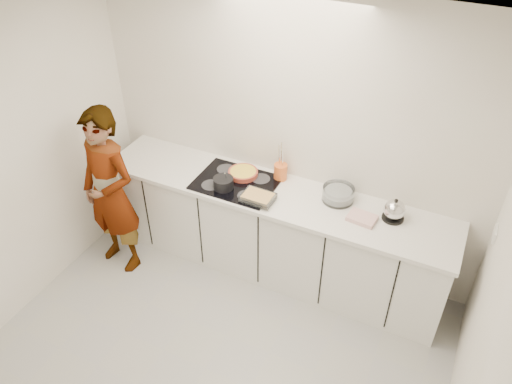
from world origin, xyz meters
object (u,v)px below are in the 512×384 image
at_px(saucepan, 223,183).
at_px(cook, 110,193).
at_px(kettle, 394,211).
at_px(tart_dish, 243,173).
at_px(baking_dish, 258,197).
at_px(hob, 236,182).
at_px(mixing_bowl, 338,194).
at_px(utensil_crock, 281,172).

bearing_deg(saucepan, cook, -156.50).
relative_size(saucepan, kettle, 0.97).
bearing_deg(saucepan, kettle, 9.37).
xyz_separation_m(tart_dish, saucepan, (-0.07, -0.25, 0.03)).
bearing_deg(saucepan, baking_dish, -4.65).
relative_size(kettle, cook, 0.12).
bearing_deg(tart_dish, hob, -93.88).
height_order(tart_dish, baking_dish, baking_dish).
bearing_deg(cook, tart_dish, 40.62).
bearing_deg(tart_dish, saucepan, -105.25).
bearing_deg(hob, mixing_bowl, 10.08).
relative_size(saucepan, mixing_bowl, 0.60).
bearing_deg(cook, hob, 35.62).
distance_m(hob, tart_dish, 0.13).
relative_size(saucepan, utensil_crock, 1.30).
relative_size(mixing_bowl, cook, 0.20).
bearing_deg(kettle, saucepan, -170.63).
xyz_separation_m(tart_dish, cook, (-1.01, -0.66, -0.12)).
xyz_separation_m(hob, mixing_bowl, (0.90, 0.16, 0.05)).
height_order(kettle, cook, cook).
relative_size(hob, cook, 0.43).
bearing_deg(tart_dish, kettle, -0.40).
xyz_separation_m(kettle, utensil_crock, (-1.06, 0.12, -0.01)).
height_order(tart_dish, utensil_crock, utensil_crock).
bearing_deg(hob, saucepan, -115.46).
distance_m(tart_dish, baking_dish, 0.40).
xyz_separation_m(tart_dish, mixing_bowl, (0.89, 0.04, 0.02)).
height_order(saucepan, cook, cook).
bearing_deg(baking_dish, cook, -163.55).
distance_m(saucepan, mixing_bowl, 1.00).
height_order(baking_dish, mixing_bowl, mixing_bowl).
distance_m(hob, baking_dish, 0.33).
xyz_separation_m(baking_dish, mixing_bowl, (0.61, 0.31, 0.01)).
bearing_deg(cook, baking_dish, 24.01).
distance_m(mixing_bowl, kettle, 0.49).
distance_m(tart_dish, kettle, 1.38).
bearing_deg(hob, tart_dish, 86.12).
bearing_deg(mixing_bowl, kettle, -5.38).
relative_size(saucepan, baking_dish, 0.71).
xyz_separation_m(mixing_bowl, utensil_crock, (-0.57, 0.08, 0.02)).
bearing_deg(tart_dish, baking_dish, -44.43).
xyz_separation_m(utensil_crock, cook, (-1.34, -0.77, -0.15)).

